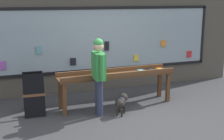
{
  "coord_description": "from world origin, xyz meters",
  "views": [
    {
      "loc": [
        -2.57,
        -6.05,
        2.62
      ],
      "look_at": [
        -0.18,
        0.71,
        0.95
      ],
      "focal_mm": 50.0,
      "sensor_mm": 36.0,
      "label": 1
    }
  ],
  "objects_px": {
    "small_dog": "(121,102)",
    "sandwich_board_sign": "(34,92)",
    "display_table_main": "(116,77)",
    "person_browsing": "(99,70)"
  },
  "relations": [
    {
      "from": "person_browsing",
      "to": "sandwich_board_sign",
      "type": "relative_size",
      "value": 1.86
    },
    {
      "from": "person_browsing",
      "to": "sandwich_board_sign",
      "type": "distance_m",
      "value": 1.63
    },
    {
      "from": "person_browsing",
      "to": "sandwich_board_sign",
      "type": "bearing_deg",
      "value": 67.0
    },
    {
      "from": "display_table_main",
      "to": "sandwich_board_sign",
      "type": "distance_m",
      "value": 2.0
    },
    {
      "from": "person_browsing",
      "to": "small_dog",
      "type": "bearing_deg",
      "value": -103.01
    },
    {
      "from": "small_dog",
      "to": "sandwich_board_sign",
      "type": "height_order",
      "value": "sandwich_board_sign"
    },
    {
      "from": "small_dog",
      "to": "sandwich_board_sign",
      "type": "bearing_deg",
      "value": 102.54
    },
    {
      "from": "display_table_main",
      "to": "sandwich_board_sign",
      "type": "bearing_deg",
      "value": 175.26
    },
    {
      "from": "display_table_main",
      "to": "small_dog",
      "type": "height_order",
      "value": "display_table_main"
    },
    {
      "from": "display_table_main",
      "to": "sandwich_board_sign",
      "type": "height_order",
      "value": "sandwich_board_sign"
    }
  ]
}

